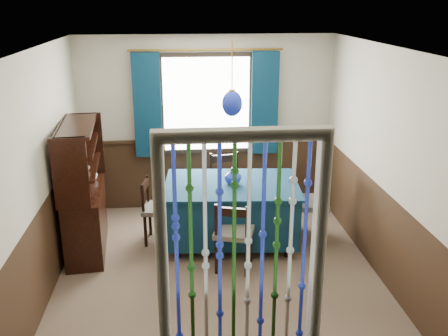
{
  "coord_description": "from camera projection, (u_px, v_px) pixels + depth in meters",
  "views": [
    {
      "loc": [
        -0.4,
        -4.96,
        2.95
      ],
      "look_at": [
        0.11,
        0.53,
        1.08
      ],
      "focal_mm": 40.0,
      "sensor_mm": 36.0,
      "label": 1
    }
  ],
  "objects": [
    {
      "name": "chair_near",
      "position": [
        234.0,
        233.0,
        5.6
      ],
      "size": [
        0.52,
        0.5,
        0.85
      ],
      "rotation": [
        0.0,
        0.0,
        -0.28
      ],
      "color": "black",
      "rests_on": "floor"
    },
    {
      "name": "doorway",
      "position": [
        241.0,
        285.0,
        3.5
      ],
      "size": [
        1.16,
        0.12,
        2.18
      ],
      "primitive_type": null,
      "color": "silver",
      "rests_on": "ground"
    },
    {
      "name": "wall_front",
      "position": [
        242.0,
        264.0,
        3.37
      ],
      "size": [
        3.6,
        0.0,
        3.6
      ],
      "primitive_type": "plane",
      "rotation": [
        -1.57,
        0.0,
        0.0
      ],
      "color": "beige",
      "rests_on": "ground"
    },
    {
      "name": "vase_sideboard",
      "position": [
        91.0,
        173.0,
        6.23
      ],
      "size": [
        0.19,
        0.19,
        0.18
      ],
      "primitive_type": "imported",
      "rotation": [
        0.0,
        0.0,
        -0.08
      ],
      "color": "beige",
      "rests_on": "sideboard"
    },
    {
      "name": "wainscot_right",
      "position": [
        375.0,
        227.0,
        5.66
      ],
      "size": [
        0.0,
        4.0,
        4.0
      ],
      "primitive_type": "plane",
      "rotation": [
        1.57,
        0.0,
        -1.57
      ],
      "color": "#342113",
      "rests_on": "ground"
    },
    {
      "name": "bowl_shelf",
      "position": [
        82.0,
        169.0,
        5.66
      ],
      "size": [
        0.22,
        0.22,
        0.05
      ],
      "primitive_type": "imported",
      "rotation": [
        0.0,
        0.0,
        0.12
      ],
      "color": "beige",
      "rests_on": "sideboard"
    },
    {
      "name": "wainscot_back",
      "position": [
        207.0,
        174.0,
        7.37
      ],
      "size": [
        3.6,
        0.0,
        3.6
      ],
      "primitive_type": "plane",
      "rotation": [
        1.57,
        0.0,
        0.0
      ],
      "color": "#342113",
      "rests_on": "ground"
    },
    {
      "name": "vase_table",
      "position": [
        233.0,
        176.0,
        6.11
      ],
      "size": [
        0.23,
        0.23,
        0.2
      ],
      "primitive_type": "imported",
      "rotation": [
        0.0,
        0.0,
        -0.22
      ],
      "color": "#17279F",
      "rests_on": "dining_table"
    },
    {
      "name": "wall_back",
      "position": [
        206.0,
        124.0,
        7.14
      ],
      "size": [
        3.6,
        0.0,
        3.6
      ],
      "primitive_type": "plane",
      "rotation": [
        1.57,
        0.0,
        0.0
      ],
      "color": "beige",
      "rests_on": "ground"
    },
    {
      "name": "floor",
      "position": [
        218.0,
        273.0,
        5.66
      ],
      "size": [
        4.0,
        4.0,
        0.0
      ],
      "primitive_type": "plane",
      "color": "brown",
      "rests_on": "ground"
    },
    {
      "name": "ceiling",
      "position": [
        217.0,
        48.0,
        4.86
      ],
      "size": [
        4.0,
        4.0,
        0.0
      ],
      "primitive_type": "plane",
      "rotation": [
        3.14,
        0.0,
        0.0
      ],
      "color": "silver",
      "rests_on": "ground"
    },
    {
      "name": "chair_far",
      "position": [
        226.0,
        185.0,
        6.95
      ],
      "size": [
        0.51,
        0.49,
        0.92
      ],
      "rotation": [
        0.0,
        0.0,
        3.28
      ],
      "color": "black",
      "rests_on": "floor"
    },
    {
      "name": "chair_right",
      "position": [
        312.0,
        203.0,
        6.27
      ],
      "size": [
        0.52,
        0.54,
        0.97
      ],
      "rotation": [
        0.0,
        0.0,
        1.43
      ],
      "color": "black",
      "rests_on": "floor"
    },
    {
      "name": "chair_left",
      "position": [
        157.0,
        209.0,
        6.28
      ],
      "size": [
        0.44,
        0.46,
        0.83
      ],
      "rotation": [
        0.0,
        0.0,
        -1.7
      ],
      "color": "black",
      "rests_on": "floor"
    },
    {
      "name": "window",
      "position": [
        206.0,
        104.0,
        7.0
      ],
      "size": [
        1.32,
        0.12,
        1.42
      ],
      "primitive_type": "cube",
      "color": "black",
      "rests_on": "wall_back"
    },
    {
      "name": "wall_left",
      "position": [
        43.0,
        174.0,
        5.1
      ],
      "size": [
        0.0,
        4.0,
        4.0
      ],
      "primitive_type": "plane",
      "rotation": [
        1.57,
        0.0,
        1.57
      ],
      "color": "beige",
      "rests_on": "ground"
    },
    {
      "name": "pendant_lamp",
      "position": [
        232.0,
        103.0,
        5.83
      ],
      "size": [
        0.24,
        0.24,
        0.86
      ],
      "color": "olive",
      "rests_on": "ceiling"
    },
    {
      "name": "dining_table",
      "position": [
        231.0,
        209.0,
        6.26
      ],
      "size": [
        1.72,
        1.25,
        0.79
      ],
      "rotation": [
        0.0,
        0.0,
        -0.07
      ],
      "color": "#0C2A3F",
      "rests_on": "floor"
    },
    {
      "name": "wainscot_left",
      "position": [
        52.0,
        240.0,
        5.34
      ],
      "size": [
        0.0,
        4.0,
        4.0
      ],
      "primitive_type": "plane",
      "rotation": [
        1.57,
        0.0,
        1.57
      ],
      "color": "#342113",
      "rests_on": "ground"
    },
    {
      "name": "sideboard",
      "position": [
        84.0,
        207.0,
        6.03
      ],
      "size": [
        0.52,
        1.25,
        1.59
      ],
      "rotation": [
        0.0,
        0.0,
        0.09
      ],
      "color": "black",
      "rests_on": "floor"
    },
    {
      "name": "wall_right",
      "position": [
        383.0,
        164.0,
        5.42
      ],
      "size": [
        0.0,
        4.0,
        4.0
      ],
      "primitive_type": "plane",
      "rotation": [
        1.57,
        0.0,
        -1.57
      ],
      "color": "beige",
      "rests_on": "ground"
    }
  ]
}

